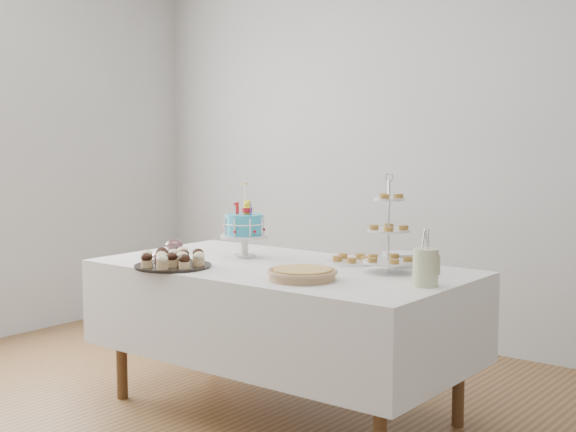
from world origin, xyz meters
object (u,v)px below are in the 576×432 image
Objects in this scene: jam_bowl_a at (163,256)px; birthday_cake at (244,237)px; cupcake_tray at (173,259)px; table at (282,309)px; tiered_stand at (389,231)px; plate_stack at (399,259)px; utensil_pitcher at (426,266)px; pie at (302,274)px; pastry_plate at (352,260)px; jam_bowl_b at (174,245)px.

birthday_cake is at bearing 58.01° from jam_bowl_a.
cupcake_tray is at bearing -28.23° from jam_bowl_a.
table is 0.71m from tiered_stand.
utensil_pitcher is at bearing -47.72° from plate_stack.
table is at bearing 161.14° from utensil_pitcher.
pie is at bearing -117.61° from tiered_stand.
pie is 1.90× the size of plate_stack.
jam_bowl_a is at bearing -147.88° from plate_stack.
pastry_plate is (-0.24, -0.08, -0.02)m from plate_stack.
utensil_pitcher is at bearing -2.99° from jam_bowl_b.
jam_bowl_b is at bearing 128.10° from jam_bowl_a.
birthday_cake is at bearing 163.85° from table.
jam_bowl_b is (-1.16, 0.31, -0.00)m from pie.
utensil_pitcher reaches higher than jam_bowl_a.
plate_stack is (0.88, 0.74, -0.01)m from cupcake_tray.
table is at bearing 42.23° from cupcake_tray.
pastry_plate is 0.99m from jam_bowl_a.
plate_stack reaches higher than jam_bowl_b.
utensil_pitcher is (0.31, -0.19, -0.11)m from tiered_stand.
birthday_cake is 3.47× the size of jam_bowl_a.
table is 4.76× the size of birthday_cake.
cupcake_tray is 0.93m from pastry_plate.
table is 0.45m from pastry_plate.
table is 0.88m from jam_bowl_b.
birthday_cake is at bearing 4.49° from jam_bowl_b.
plate_stack is at bearing 32.12° from jam_bowl_a.
jam_bowl_a is (-1.11, -0.45, -0.17)m from tiered_stand.
plate_stack is 0.65× the size of pastry_plate.
jam_bowl_a is at bearing -158.02° from tiered_stand.
tiered_stand is at bearing 21.98° from jam_bowl_a.
pie is 1.28× the size of utensil_pitcher.
tiered_stand is 1.39m from jam_bowl_b.
pastry_plate is at bearing 98.71° from pie.
birthday_cake is 0.51m from jam_bowl_b.
table is 7.18× the size of pastry_plate.
birthday_cake is 1.18m from utensil_pitcher.
tiered_stand is at bearing 62.39° from pie.
cupcake_tray reaches higher than table.
birthday_cake is 1.03× the size of cupcake_tray.
birthday_cake is (-0.34, 0.10, 0.34)m from table.
pie is at bearing -14.76° from jam_bowl_b.
utensil_pitcher reaches higher than plate_stack.
birthday_cake reaches higher than pie.
plate_stack reaches higher than pie.
pastry_plate is (0.24, 0.29, 0.24)m from table.
plate_stack is 0.55m from utensil_pitcher.
birthday_cake reaches higher than table.
table is 0.61m from cupcake_tray.
table is at bearing -162.97° from tiered_stand.
jam_bowl_b is 0.41× the size of utensil_pitcher.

